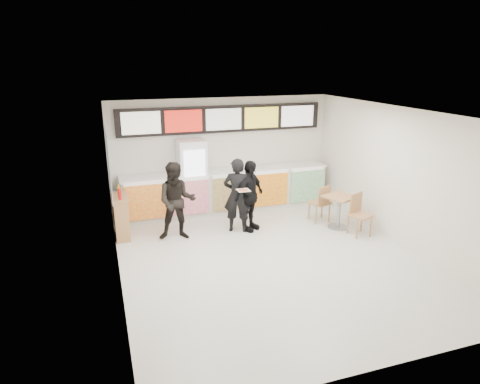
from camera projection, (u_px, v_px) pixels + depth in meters
name	position (u px, v px, depth m)	size (l,w,h in m)	color
floor	(271.00, 259.00, 8.84)	(7.00, 7.00, 0.00)	beige
ceiling	(274.00, 113.00, 7.95)	(7.00, 7.00, 0.00)	white
wall_back	(223.00, 154.00, 11.56)	(6.00, 6.00, 0.00)	silver
wall_left	(114.00, 206.00, 7.49)	(7.00, 7.00, 0.00)	silver
wall_right	(400.00, 177.00, 9.30)	(7.00, 7.00, 0.00)	silver
service_counter	(227.00, 191.00, 11.47)	(5.56, 0.77, 1.14)	silver
menu_board	(223.00, 119.00, 11.20)	(5.50, 0.14, 0.70)	black
drinks_fridge	(192.00, 178.00, 11.08)	(0.70, 0.67, 2.00)	white
mirror_panel	(108.00, 161.00, 9.64)	(0.01, 2.00, 1.50)	#B2B7BF
customer_main	(237.00, 195.00, 10.04)	(0.65, 0.43, 1.79)	black
customer_left	(177.00, 201.00, 9.60)	(0.87, 0.68, 1.80)	black
customer_mid	(249.00, 196.00, 10.11)	(1.01, 0.42, 1.72)	black
pizza_slice	(243.00, 190.00, 9.56)	(0.36, 0.36, 0.02)	beige
cafe_table	(339.00, 206.00, 10.32)	(1.05, 1.71, 0.97)	#AD794F
condiment_ledge	(121.00, 216.00, 9.83)	(0.35, 0.87, 1.16)	#AD794F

